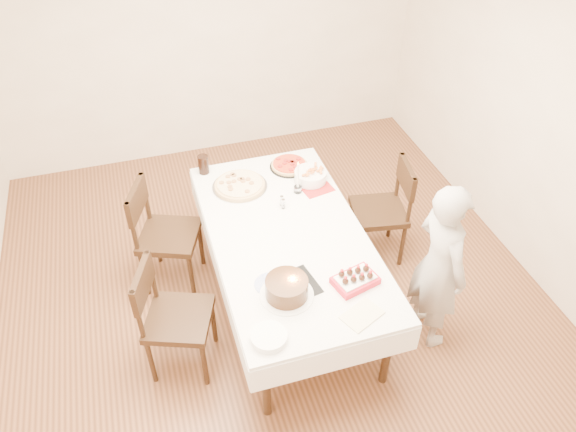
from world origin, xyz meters
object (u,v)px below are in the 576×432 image
object	(u,v)px
person	(439,266)
pizza_white	(240,185)
pasta_bowl	(310,176)
birthday_cake	(293,286)
chair_left_dessert	(179,319)
taper_candle	(298,177)
cola_glass	(203,164)
chair_right_savory	(379,212)
pizza_pepperoni	(289,165)
dining_table	(288,269)
layer_cake	(287,288)
strawberry_box	(355,279)
chair_left_savory	(169,236)

from	to	relation	value
person	pizza_white	bearing A→B (deg)	36.08
pasta_bowl	birthday_cake	world-z (taller)	birthday_cake
chair_left_dessert	birthday_cake	size ratio (longest dim) A/B	7.37
pizza_white	taper_candle	size ratio (longest dim) A/B	1.50
chair_left_dessert	cola_glass	world-z (taller)	chair_left_dessert
person	pasta_bowl	bearing A→B (deg)	19.44
chair_right_savory	person	distance (m)	0.98
chair_right_savory	pizza_pepperoni	world-z (taller)	chair_right_savory
dining_table	layer_cake	world-z (taller)	layer_cake
chair_right_savory	pizza_white	xyz separation A→B (m)	(-1.14, 0.34, 0.30)
chair_left_dessert	pasta_bowl	size ratio (longest dim) A/B	3.52
chair_right_savory	strawberry_box	distance (m)	1.19
pizza_white	pasta_bowl	bearing A→B (deg)	-8.43
cola_glass	dining_table	bearing A→B (deg)	-64.97
chair_left_savory	layer_cake	xyz separation A→B (m)	(0.67, -1.12, 0.33)
chair_left_savory	pizza_white	world-z (taller)	chair_left_savory
pasta_bowl	layer_cake	bearing A→B (deg)	-115.79
chair_left_savory	pasta_bowl	size ratio (longest dim) A/B	3.63
chair_left_savory	pizza_white	size ratio (longest dim) A/B	2.14
chair_left_dessert	strawberry_box	size ratio (longest dim) A/B	3.22
person	pizza_pepperoni	world-z (taller)	person
pizza_white	layer_cake	bearing A→B (deg)	-88.91
cola_glass	strawberry_box	world-z (taller)	cola_glass
pizza_pepperoni	taper_candle	size ratio (longest dim) A/B	1.11
dining_table	person	bearing A→B (deg)	-32.34
birthday_cake	strawberry_box	xyz separation A→B (m)	(0.44, -0.03, -0.04)
layer_cake	birthday_cake	world-z (taller)	same
layer_cake	strawberry_box	world-z (taller)	layer_cake
dining_table	birthday_cake	distance (m)	0.75
dining_table	strawberry_box	size ratio (longest dim) A/B	7.17
chair_left_savory	taper_candle	xyz separation A→B (m)	(1.09, -0.06, 0.41)
dining_table	taper_candle	distance (m)	0.75
pizza_white	strawberry_box	xyz separation A→B (m)	(0.51, -1.30, 0.02)
pizza_white	layer_cake	size ratio (longest dim) A/B	1.26
chair_left_savory	strawberry_box	size ratio (longest dim) A/B	3.32
chair_left_dessert	cola_glass	bearing A→B (deg)	-88.27
dining_table	pizza_pepperoni	xyz separation A→B (m)	(0.27, 0.84, 0.40)
chair_left_savory	dining_table	bearing A→B (deg)	169.24
chair_left_dessert	layer_cake	size ratio (longest dim) A/B	2.61
strawberry_box	pasta_bowl	bearing A→B (deg)	85.88
pizza_pepperoni	strawberry_box	size ratio (longest dim) A/B	1.14
cola_glass	layer_cake	size ratio (longest dim) A/B	0.46
pasta_bowl	birthday_cake	distance (m)	1.29
cola_glass	layer_cake	distance (m)	1.58
chair_left_dessert	birthday_cake	xyz separation A→B (m)	(0.77, -0.24, 0.35)
chair_left_savory	chair_left_dessert	world-z (taller)	chair_left_savory
chair_left_savory	pizza_pepperoni	bearing A→B (deg)	-143.60
chair_left_dessert	pasta_bowl	world-z (taller)	chair_left_dessert
dining_table	chair_right_savory	xyz separation A→B (m)	(0.93, 0.34, 0.10)
pizza_pepperoni	strawberry_box	distance (m)	1.45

